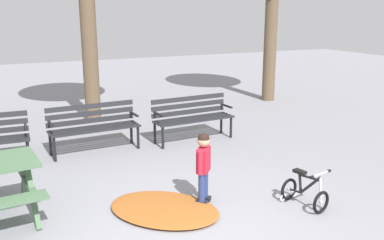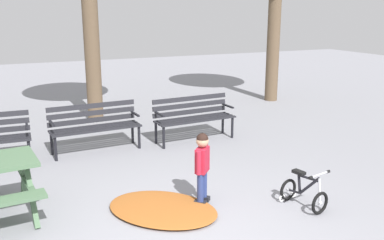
{
  "view_description": "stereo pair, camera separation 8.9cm",
  "coord_description": "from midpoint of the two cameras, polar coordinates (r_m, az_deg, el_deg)",
  "views": [
    {
      "loc": [
        -1.85,
        -3.86,
        2.51
      ],
      "look_at": [
        0.9,
        1.96,
        0.85
      ],
      "focal_mm": 40.37,
      "sensor_mm": 36.0,
      "label": 1
    },
    {
      "loc": [
        -1.77,
        -3.9,
        2.51
      ],
      "look_at": [
        0.9,
        1.96,
        0.85
      ],
      "focal_mm": 40.37,
      "sensor_mm": 36.0,
      "label": 2
    }
  ],
  "objects": [
    {
      "name": "park_bench_right",
      "position": [
        8.41,
        -0.31,
        0.72
      ],
      "size": [
        1.62,
        0.55,
        0.85
      ],
      "color": "#232328",
      "rests_on": "ground"
    },
    {
      "name": "leaf_pile",
      "position": [
        5.63,
        -4.18,
        -11.62
      ],
      "size": [
        1.73,
        1.78,
        0.07
      ],
      "primitive_type": "ellipsoid",
      "rotation": [
        0.0,
        0.0,
        2.27
      ],
      "color": "#9E5623",
      "rests_on": "ground"
    },
    {
      "name": "child_standing",
      "position": [
        5.64,
        1.07,
        -5.72
      ],
      "size": [
        0.28,
        0.29,
        0.97
      ],
      "color": "navy",
      "rests_on": "ground"
    },
    {
      "name": "park_bench_left",
      "position": [
        7.95,
        -13.22,
        -0.48
      ],
      "size": [
        1.62,
        0.53,
        0.85
      ],
      "color": "#232328",
      "rests_on": "ground"
    },
    {
      "name": "kids_bicycle",
      "position": [
        5.87,
        14.19,
        -9.18
      ],
      "size": [
        0.46,
        0.61,
        0.54
      ],
      "color": "black",
      "rests_on": "ground"
    }
  ]
}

